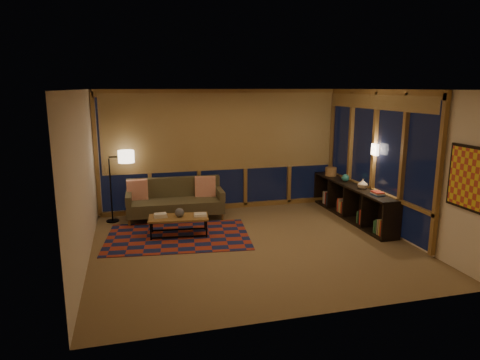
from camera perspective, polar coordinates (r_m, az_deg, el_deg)
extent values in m
cube|color=brown|center=(7.67, 1.63, -8.64)|extent=(5.50, 5.00, 0.01)
cube|color=silver|center=(7.17, 1.76, 11.97)|extent=(5.50, 5.00, 0.01)
cube|color=beige|center=(9.69, -2.48, 4.02)|extent=(5.50, 0.01, 2.70)
cube|color=beige|center=(5.02, 9.77, -3.94)|extent=(5.50, 0.01, 2.70)
cube|color=beige|center=(7.05, -20.28, 0.16)|extent=(0.01, 5.00, 2.70)
cube|color=beige|center=(8.49, 19.82, 2.12)|extent=(0.01, 5.00, 2.70)
cube|color=maroon|center=(8.15, -8.25, -7.45)|extent=(2.81, 2.05, 0.01)
sphere|color=#2F2E31|center=(8.07, -8.08, -4.30)|extent=(0.20, 0.20, 0.17)
cylinder|color=#966D44|center=(10.11, 12.02, 1.11)|extent=(0.32, 0.32, 0.20)
sphere|color=#22655D|center=(9.55, 13.88, 0.27)|extent=(0.20, 0.20, 0.16)
imported|color=tan|center=(8.94, 16.03, -0.50)|extent=(0.22, 0.22, 0.21)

